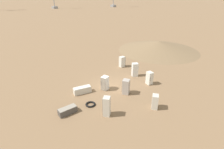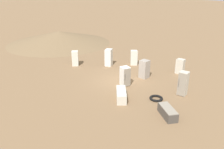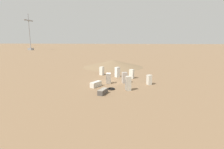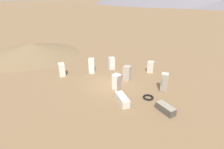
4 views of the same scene
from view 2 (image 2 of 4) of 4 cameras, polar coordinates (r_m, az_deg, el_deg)
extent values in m
plane|color=#846647|center=(19.04, 2.00, -1.53)|extent=(1000.00, 1000.00, 0.00)
cone|color=#7F6647|center=(33.15, -13.61, 9.46)|extent=(14.72, 14.72, 1.72)
cube|color=white|center=(17.87, 3.41, -0.42)|extent=(0.77, 0.75, 1.57)
cube|color=gray|center=(17.59, 4.01, -0.81)|extent=(0.14, 0.62, 1.51)
cylinder|color=#2D2D2D|center=(17.42, 3.44, -0.74)|extent=(0.02, 0.02, 0.55)
cube|color=white|center=(22.41, -0.85, 4.46)|extent=(0.96, 0.94, 1.75)
cube|color=#BCB7AD|center=(22.51, -1.65, 4.53)|extent=(0.58, 0.45, 1.68)
cylinder|color=#2D2D2D|center=(22.73, -1.52, 4.93)|extent=(0.02, 0.02, 0.61)
cube|color=beige|center=(15.75, 2.44, -5.35)|extent=(1.99, 1.25, 0.67)
cube|color=silver|center=(15.60, 2.46, -4.19)|extent=(1.91, 1.20, 0.04)
cube|color=silver|center=(22.87, -9.61, 4.20)|extent=(0.85, 0.78, 1.52)
cube|color=#56514C|center=(23.23, -9.56, 4.48)|extent=(0.18, 0.60, 1.46)
cylinder|color=#2D2D2D|center=(23.23, -9.02, 4.70)|extent=(0.02, 0.02, 0.53)
cube|color=#4C4742|center=(14.19, 14.31, -9.56)|extent=(1.72, 0.88, 0.57)
cube|color=gray|center=(14.04, 14.43, -8.50)|extent=(1.65, 0.85, 0.04)
cube|color=#A89E93|center=(19.54, 8.47, 1.41)|extent=(0.94, 0.94, 1.62)
cube|color=gray|center=(19.76, 7.62, 1.68)|extent=(0.32, 0.63, 1.55)
cylinder|color=#2D2D2D|center=(19.93, 8.01, 2.09)|extent=(0.02, 0.02, 0.57)
cube|color=beige|center=(21.30, 17.41, 2.04)|extent=(0.87, 0.82, 1.41)
cube|color=beige|center=(21.42, 16.53, 2.26)|extent=(0.31, 0.47, 1.35)
cylinder|color=#2D2D2D|center=(21.58, 16.68, 2.58)|extent=(0.02, 0.02, 0.49)
cube|color=beige|center=(16.99, 18.08, -2.22)|extent=(0.84, 0.82, 1.84)
cube|color=gray|center=(16.72, 17.72, -2.56)|extent=(0.53, 0.37, 1.76)
cylinder|color=#2D2D2D|center=(16.72, 17.01, -2.13)|extent=(0.02, 0.02, 0.64)
cube|color=silver|center=(22.85, 5.70, 4.40)|extent=(0.77, 0.81, 1.53)
cube|color=silver|center=(22.89, 6.57, 4.40)|extent=(0.55, 0.21, 1.47)
cylinder|color=#2D2D2D|center=(22.68, 6.72, 4.43)|extent=(0.02, 0.02, 0.54)
torus|color=black|center=(16.14, 11.46, -6.11)|extent=(0.97, 0.97, 0.17)
camera|label=1|loc=(19.27, 64.37, 17.29)|focal=28.00mm
camera|label=3|loc=(15.82, 103.42, -10.47)|focal=28.00mm
camera|label=4|loc=(4.86, -68.16, 20.18)|focal=28.00mm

